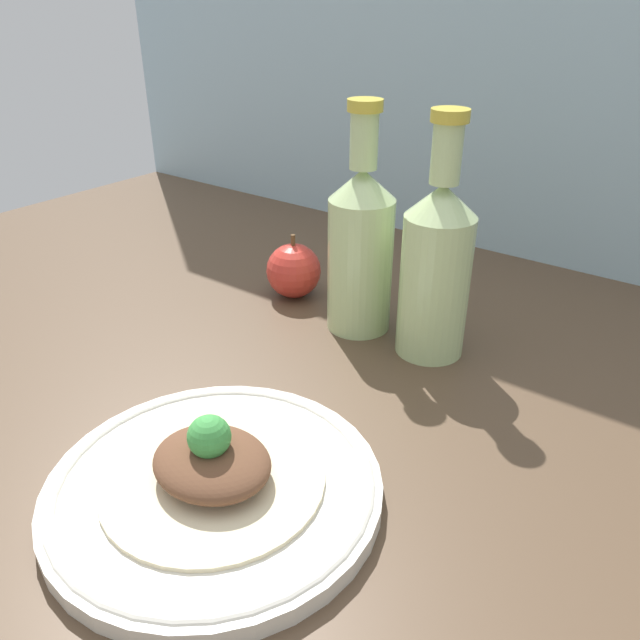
# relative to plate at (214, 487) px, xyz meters

# --- Properties ---
(ground_plane) EXTENTS (1.80, 1.10, 0.04)m
(ground_plane) POSITION_rel_plate_xyz_m (0.08, 0.11, -0.03)
(ground_plane) COLOR brown
(plate) EXTENTS (0.27, 0.27, 0.02)m
(plate) POSITION_rel_plate_xyz_m (0.00, 0.00, 0.00)
(plate) COLOR silver
(plate) RESTS_ON ground_plane
(plated_food) EXTENTS (0.18, 0.18, 0.06)m
(plated_food) POSITION_rel_plate_xyz_m (-0.00, 0.00, 0.02)
(plated_food) COLOR beige
(plated_food) RESTS_ON plate
(cider_bottle_left) EXTENTS (0.07, 0.07, 0.26)m
(cider_bottle_left) POSITION_rel_plate_xyz_m (-0.07, 0.31, 0.09)
(cider_bottle_left) COLOR #B7D18E
(cider_bottle_left) RESTS_ON ground_plane
(cider_bottle_right) EXTENTS (0.07, 0.07, 0.26)m
(cider_bottle_right) POSITION_rel_plate_xyz_m (0.03, 0.31, 0.09)
(cider_bottle_right) COLOR #B7D18E
(cider_bottle_right) RESTS_ON ground_plane
(apple) EXTENTS (0.07, 0.07, 0.08)m
(apple) POSITION_rel_plate_xyz_m (-0.18, 0.32, 0.03)
(apple) COLOR red
(apple) RESTS_ON ground_plane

